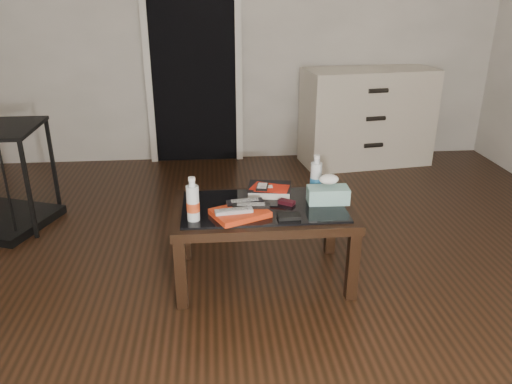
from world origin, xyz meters
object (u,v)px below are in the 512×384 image
dresser (367,117)px  coffee_table (263,216)px  water_bottle_right (316,175)px  tissue_box (328,195)px  textbook (270,190)px  water_bottle_left (193,199)px

dresser → coffee_table: bearing=-128.6°
dresser → water_bottle_right: (-0.87, -1.85, 0.13)m
coffee_table → tissue_box: size_ratio=4.35×
textbook → tissue_box: tissue_box is taller
water_bottle_left → water_bottle_right: size_ratio=1.00×
coffee_table → water_bottle_left: (-0.38, -0.15, 0.18)m
dresser → tissue_box: dresser is taller
water_bottle_left → water_bottle_right: bearing=22.8°
water_bottle_right → dresser: bearing=64.8°
coffee_table → dresser: (1.20, 2.00, 0.05)m
coffee_table → water_bottle_right: size_ratio=4.20×
textbook → tissue_box: bearing=-17.7°
textbook → dresser: bearing=67.3°
textbook → water_bottle_right: 0.29m
coffee_table → tissue_box: (0.37, 0.01, 0.11)m
coffee_table → dresser: dresser is taller
tissue_box → dresser: bearing=69.1°
water_bottle_right → tissue_box: water_bottle_right is taller
coffee_table → dresser: bearing=59.0°
dresser → textbook: dresser is taller
textbook → water_bottle_left: (-0.44, -0.32, 0.10)m
water_bottle_right → coffee_table: bearing=-156.1°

